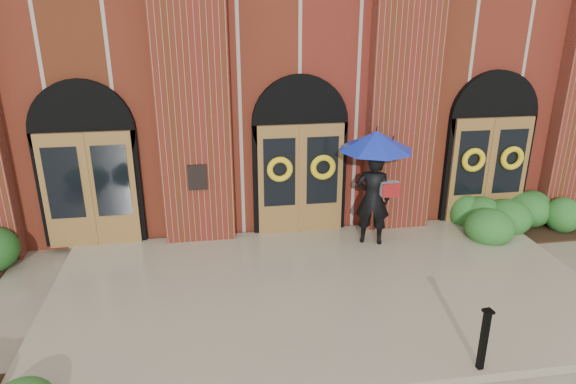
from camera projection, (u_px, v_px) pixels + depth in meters
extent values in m
plane|color=gray|center=(326.00, 299.00, 9.39)|extent=(90.00, 90.00, 0.00)
cube|color=gray|center=(324.00, 292.00, 9.50)|extent=(10.00, 5.30, 0.15)
cube|color=maroon|center=(267.00, 55.00, 16.40)|extent=(16.00, 12.00, 7.00)
cube|color=black|center=(197.00, 177.00, 10.77)|extent=(0.40, 0.05, 0.55)
cube|color=maroon|center=(192.00, 87.00, 10.36)|extent=(1.50, 0.45, 7.00)
cube|color=maroon|center=(404.00, 82.00, 11.02)|extent=(1.50, 0.45, 7.00)
cube|color=olive|center=(90.00, 190.00, 10.76)|extent=(1.90, 0.10, 2.50)
cylinder|color=black|center=(83.00, 131.00, 10.45)|extent=(2.10, 0.22, 2.10)
cube|color=olive|center=(301.00, 180.00, 11.41)|extent=(1.90, 0.10, 2.50)
cylinder|color=black|center=(300.00, 123.00, 11.10)|extent=(2.10, 0.22, 2.10)
cube|color=olive|center=(489.00, 170.00, 12.06)|extent=(1.90, 0.10, 2.50)
cylinder|color=black|center=(493.00, 116.00, 11.76)|extent=(2.10, 0.22, 2.10)
torus|color=yellow|center=(280.00, 169.00, 11.12)|extent=(0.57, 0.13, 0.57)
torus|color=yellow|center=(323.00, 167.00, 11.26)|extent=(0.57, 0.13, 0.57)
torus|color=yellow|center=(474.00, 160.00, 11.78)|extent=(0.57, 0.13, 0.57)
torus|color=yellow|center=(512.00, 158.00, 11.92)|extent=(0.57, 0.13, 0.57)
imported|color=black|center=(373.00, 199.00, 10.95)|extent=(0.86, 0.71, 2.03)
cone|color=#162CAE|center=(376.00, 141.00, 10.50)|extent=(2.01, 2.01, 0.41)
cylinder|color=black|center=(378.00, 166.00, 10.65)|extent=(0.02, 0.02, 0.67)
cube|color=#9FA1A4|center=(389.00, 189.00, 10.75)|extent=(0.42, 0.31, 0.30)
cube|color=maroon|center=(391.00, 191.00, 10.65)|extent=(0.37, 0.15, 0.30)
cube|color=black|center=(484.00, 341.00, 7.25)|extent=(0.09, 0.09, 0.94)
cube|color=black|center=(488.00, 311.00, 7.08)|extent=(0.15, 0.15, 0.04)
ellipsoid|color=#255D21|center=(522.00, 216.00, 12.05)|extent=(3.00, 1.20, 0.77)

